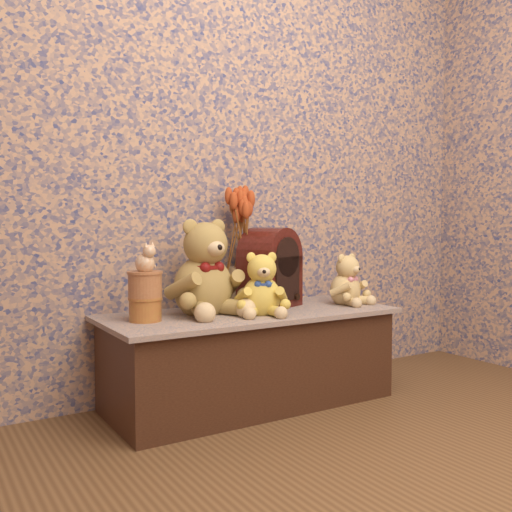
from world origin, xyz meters
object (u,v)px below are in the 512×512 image
Objects in this scene: cathedral_radio at (270,267)px; cat_figurine at (145,257)px; ceramic_vase at (240,287)px; teddy_large at (203,263)px; teddy_medium at (261,281)px; teddy_small at (345,277)px; biscuit_tin_lower at (145,310)px.

cat_figurine is at bearing 165.33° from cathedral_radio.
teddy_large is at bearing -156.58° from ceramic_vase.
cathedral_radio reaches higher than ceramic_vase.
cathedral_radio reaches higher than teddy_medium.
teddy_large reaches higher than cat_figurine.
teddy_small is at bearing -22.87° from ceramic_vase.
teddy_large is 3.41× the size of biscuit_tin_lower.
teddy_large reaches higher than teddy_small.
teddy_medium is at bearing -27.61° from cat_figurine.
teddy_small is 2.03× the size of biscuit_tin_lower.
teddy_large reaches higher than ceramic_vase.
teddy_small reaches higher than biscuit_tin_lower.
cat_figurine is (-0.51, -0.15, 0.16)m from ceramic_vase.
biscuit_tin_lower is at bearing 0.00° from cat_figurine.
cathedral_radio reaches higher than teddy_small.
teddy_medium is at bearing -153.32° from cathedral_radio.
teddy_large is 0.25m from teddy_medium.
ceramic_vase reaches higher than biscuit_tin_lower.
biscuit_tin_lower is (-0.97, 0.04, -0.08)m from teddy_small.
cathedral_radio is at bearing 6.79° from biscuit_tin_lower.
teddy_medium is 0.77× the size of cathedral_radio.
ceramic_vase is at bearing 19.06° from teddy_large.
teddy_large is 0.35m from cathedral_radio.
teddy_large reaches higher than biscuit_tin_lower.
cathedral_radio is (0.35, 0.03, -0.03)m from teddy_large.
biscuit_tin_lower is at bearing 163.94° from teddy_small.
teddy_small is (0.50, 0.05, -0.01)m from teddy_medium.
teddy_medium is at bearing 172.61° from teddy_small.
ceramic_vase is 1.51× the size of cat_figurine.
ceramic_vase is at bearing 104.60° from teddy_medium.
ceramic_vase is (-0.46, 0.19, -0.04)m from teddy_small.
teddy_small is at bearing -11.72° from teddy_large.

